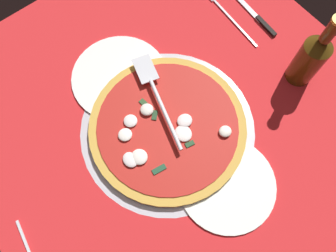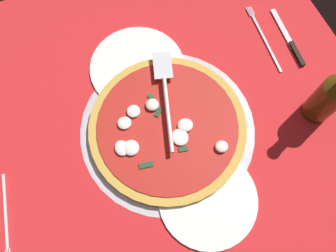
{
  "view_description": "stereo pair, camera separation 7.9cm",
  "coord_description": "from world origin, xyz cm",
  "px_view_note": "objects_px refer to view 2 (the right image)",
  "views": [
    {
      "loc": [
        22.68,
        -17.19,
        75.93
      ],
      "look_at": [
        1.21,
        0.13,
        1.81
      ],
      "focal_mm": 34.85,
      "sensor_mm": 36.0,
      "label": 1
    },
    {
      "loc": [
        26.71,
        -10.4,
        75.93
      ],
      "look_at": [
        1.21,
        0.13,
        1.81
      ],
      "focal_mm": 34.85,
      "sensor_mm": 36.0,
      "label": 2
    }
  ],
  "objects_px": {
    "dinner_plate_right": "(208,199)",
    "place_setting_far": "(277,41)",
    "dinner_plate_left": "(137,67)",
    "pizza_server": "(166,96)",
    "beer_bottle": "(330,97)",
    "pizza": "(168,126)"
  },
  "relations": [
    {
      "from": "pizza_server",
      "to": "beer_bottle",
      "type": "height_order",
      "value": "beer_bottle"
    },
    {
      "from": "pizza_server",
      "to": "place_setting_far",
      "type": "bearing_deg",
      "value": -64.54
    },
    {
      "from": "dinner_plate_left",
      "to": "beer_bottle",
      "type": "xyz_separation_m",
      "value": [
        0.29,
        0.37,
        0.08
      ]
    },
    {
      "from": "dinner_plate_right",
      "to": "pizza_server",
      "type": "distance_m",
      "value": 0.26
    },
    {
      "from": "beer_bottle",
      "to": "pizza_server",
      "type": "bearing_deg",
      "value": -116.3
    },
    {
      "from": "dinner_plate_right",
      "to": "dinner_plate_left",
      "type": "bearing_deg",
      "value": -175.8
    },
    {
      "from": "pizza_server",
      "to": "dinner_plate_right",
      "type": "bearing_deg",
      "value": -164.24
    },
    {
      "from": "pizza",
      "to": "beer_bottle",
      "type": "relative_size",
      "value": 1.68
    },
    {
      "from": "pizza_server",
      "to": "beer_bottle",
      "type": "relative_size",
      "value": 1.16
    },
    {
      "from": "dinner_plate_right",
      "to": "pizza_server",
      "type": "height_order",
      "value": "pizza_server"
    },
    {
      "from": "dinner_plate_right",
      "to": "beer_bottle",
      "type": "relative_size",
      "value": 0.99
    },
    {
      "from": "pizza_server",
      "to": "beer_bottle",
      "type": "distance_m",
      "value": 0.38
    },
    {
      "from": "dinner_plate_left",
      "to": "pizza_server",
      "type": "relative_size",
      "value": 0.94
    },
    {
      "from": "dinner_plate_left",
      "to": "dinner_plate_right",
      "type": "height_order",
      "value": "same"
    },
    {
      "from": "dinner_plate_right",
      "to": "pizza",
      "type": "bearing_deg",
      "value": -174.22
    },
    {
      "from": "dinner_plate_right",
      "to": "pizza",
      "type": "height_order",
      "value": "pizza"
    },
    {
      "from": "dinner_plate_left",
      "to": "pizza_server",
      "type": "height_order",
      "value": "pizza_server"
    },
    {
      "from": "dinner_plate_right",
      "to": "place_setting_far",
      "type": "distance_m",
      "value": 0.48
    },
    {
      "from": "dinner_plate_right",
      "to": "pizza",
      "type": "relative_size",
      "value": 0.59
    },
    {
      "from": "place_setting_far",
      "to": "dinner_plate_right",
      "type": "bearing_deg",
      "value": 135.92
    },
    {
      "from": "place_setting_far",
      "to": "dinner_plate_left",
      "type": "bearing_deg",
      "value": 84.22
    },
    {
      "from": "pizza_server",
      "to": "beer_bottle",
      "type": "xyz_separation_m",
      "value": [
        0.17,
        0.34,
        0.05
      ]
    }
  ]
}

